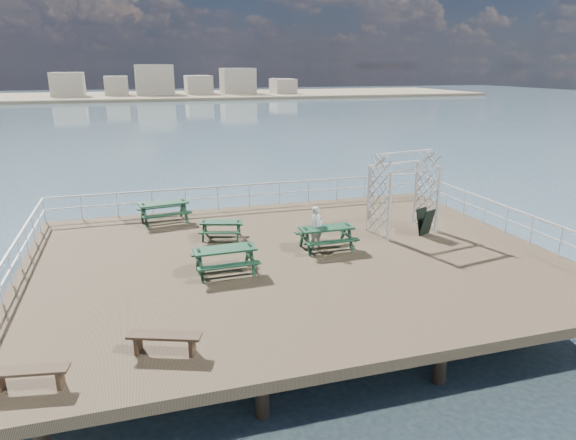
# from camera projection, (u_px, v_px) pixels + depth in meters

# --- Properties ---
(ground) EXTENTS (18.00, 14.00, 0.30)m
(ground) POSITION_uv_depth(u_px,v_px,m) (293.00, 260.00, 17.98)
(ground) COLOR brown
(ground) RESTS_ON ground
(sea_backdrop) EXTENTS (300.00, 300.00, 9.20)m
(sea_backdrop) POSITION_uv_depth(u_px,v_px,m) (194.00, 91.00, 144.45)
(sea_backdrop) COLOR #3C5765
(sea_backdrop) RESTS_ON ground
(railing) EXTENTS (17.77, 13.76, 1.10)m
(railing) POSITION_uv_depth(u_px,v_px,m) (272.00, 213.00, 20.02)
(railing) COLOR silver
(railing) RESTS_ON ground
(picnic_table_a) EXTENTS (2.22, 1.90, 0.98)m
(picnic_table_a) POSITION_uv_depth(u_px,v_px,m) (164.00, 208.00, 21.64)
(picnic_table_a) COLOR #163D24
(picnic_table_a) RESTS_ON ground
(picnic_table_b) EXTENTS (1.88, 1.68, 0.76)m
(picnic_table_b) POSITION_uv_depth(u_px,v_px,m) (221.00, 226.00, 19.63)
(picnic_table_b) COLOR #163D24
(picnic_table_b) RESTS_ON ground
(picnic_table_c) EXTENTS (1.93, 1.56, 0.94)m
(picnic_table_c) POSITION_uv_depth(u_px,v_px,m) (326.00, 233.00, 18.45)
(picnic_table_c) COLOR #163D24
(picnic_table_c) RESTS_ON ground
(picnic_table_d) EXTENTS (2.00, 1.63, 0.95)m
(picnic_table_d) POSITION_uv_depth(u_px,v_px,m) (225.00, 255.00, 16.28)
(picnic_table_d) COLOR #163D24
(picnic_table_d) RESTS_ON ground
(flat_bench_near) EXTENTS (1.61, 0.63, 0.45)m
(flat_bench_near) POSITION_uv_depth(u_px,v_px,m) (29.00, 374.00, 10.46)
(flat_bench_near) COLOR brown
(flat_bench_near) RESTS_ON ground
(flat_bench_far) EXTENTS (1.72, 0.97, 0.49)m
(flat_bench_far) POSITION_uv_depth(u_px,v_px,m) (165.00, 339.00, 11.76)
(flat_bench_far) COLOR brown
(flat_bench_far) RESTS_ON ground
(trellis_arbor) EXTENTS (2.80, 1.83, 3.23)m
(trellis_arbor) POSITION_uv_depth(u_px,v_px,m) (404.00, 197.00, 20.18)
(trellis_arbor) COLOR silver
(trellis_arbor) RESTS_ON ground
(sandwich_board) EXTENTS (0.78, 0.70, 1.05)m
(sandwich_board) POSITION_uv_depth(u_px,v_px,m) (425.00, 222.00, 20.06)
(sandwich_board) COLOR black
(sandwich_board) RESTS_ON ground
(person) EXTENTS (0.67, 0.58, 1.56)m
(person) POSITION_uv_depth(u_px,v_px,m) (317.00, 227.00, 18.50)
(person) COLOR white
(person) RESTS_ON ground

